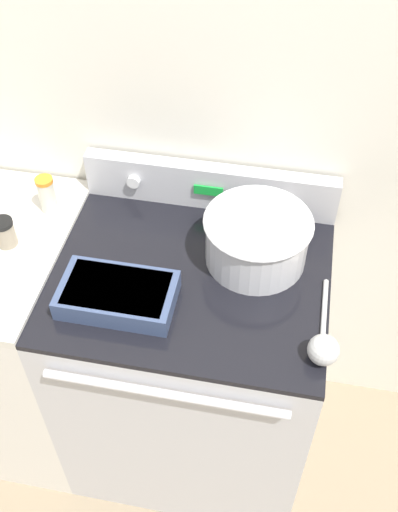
% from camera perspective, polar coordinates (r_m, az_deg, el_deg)
% --- Properties ---
extents(kitchen_wall, '(8.00, 0.05, 2.50)m').
position_cam_1_polar(kitchen_wall, '(1.77, 1.52, 13.51)').
color(kitchen_wall, silver).
rests_on(kitchen_wall, ground_plane).
extents(stove_range, '(0.78, 0.69, 0.95)m').
position_cam_1_polar(stove_range, '(2.08, -0.64, -10.45)').
color(stove_range, '#BCBCC1').
rests_on(stove_range, ground_plane).
extents(control_panel, '(0.78, 0.07, 0.15)m').
position_cam_1_polar(control_panel, '(1.86, 1.07, 6.69)').
color(control_panel, '#BCBCC1').
rests_on(control_panel, stove_range).
extents(side_counter, '(0.57, 0.66, 0.96)m').
position_cam_1_polar(side_counter, '(2.25, -17.91, -7.13)').
color(side_counter, silver).
rests_on(side_counter, ground_plane).
extents(mixing_bowl, '(0.31, 0.31, 0.15)m').
position_cam_1_polar(mixing_bowl, '(1.68, 5.54, 1.78)').
color(mixing_bowl, silver).
rests_on(mixing_bowl, stove_range).
extents(casserole_dish, '(0.31, 0.18, 0.06)m').
position_cam_1_polar(casserole_dish, '(1.62, -7.76, -3.60)').
color(casserole_dish, '#38476B').
rests_on(casserole_dish, stove_range).
extents(ladle, '(0.08, 0.30, 0.08)m').
position_cam_1_polar(ladle, '(1.53, 11.77, -8.46)').
color(ladle, '#B7B7B7').
rests_on(ladle, stove_range).
extents(spice_jar_orange_cap, '(0.05, 0.05, 0.12)m').
position_cam_1_polar(spice_jar_orange_cap, '(1.89, -14.27, 5.71)').
color(spice_jar_orange_cap, beige).
rests_on(spice_jar_orange_cap, side_counter).
extents(spice_jar_black_cap, '(0.06, 0.06, 0.09)m').
position_cam_1_polar(spice_jar_black_cap, '(1.82, -18.04, 2.15)').
color(spice_jar_black_cap, gray).
rests_on(spice_jar_black_cap, side_counter).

